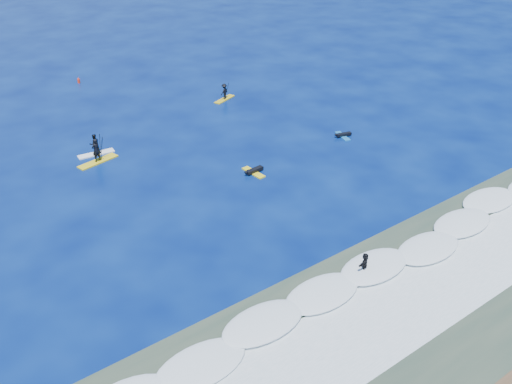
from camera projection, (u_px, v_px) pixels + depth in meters
ground at (258, 204)px, 39.48m from camera, size 160.00×160.00×0.00m
shallow_water at (419, 316)px, 29.79m from camera, size 90.00×13.00×0.01m
breaking_wave at (363, 277)px, 32.56m from camera, size 40.00×6.00×0.30m
whitewater at (404, 306)px, 30.49m from camera, size 34.00×5.00×0.02m
sup_paddler_left at (97, 154)px, 44.52m from camera, size 3.42×1.48×2.33m
sup_paddler_center at (95, 146)px, 45.66m from camera, size 2.96×1.05×2.03m
sup_paddler_right at (224, 93)px, 56.11m from camera, size 2.73×1.59×1.87m
prone_paddler_near at (254, 171)px, 43.24m from camera, size 1.72×2.19×0.45m
prone_paddler_far at (343, 135)px, 48.89m from camera, size 1.56×2.04×0.41m
wave_surfer at (364, 264)px, 32.37m from camera, size 1.88×1.17×1.32m
marker_buoy at (79, 80)px, 60.50m from camera, size 0.28×0.28×0.67m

